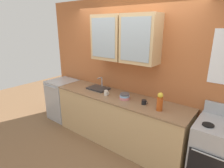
% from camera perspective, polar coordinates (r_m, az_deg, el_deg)
% --- Properties ---
extents(ground_plane, '(10.00, 10.00, 0.00)m').
position_cam_1_polar(ground_plane, '(3.81, 1.66, -17.01)').
color(ground_plane, brown).
extents(back_wall_unit, '(4.16, 0.45, 2.67)m').
position_cam_1_polar(back_wall_unit, '(3.48, 5.23, 6.17)').
color(back_wall_unit, '#B76638').
rests_on(back_wall_unit, ground_plane).
extents(counter, '(2.63, 0.67, 0.94)m').
position_cam_1_polar(counter, '(3.57, 1.73, -10.80)').
color(counter, tan).
rests_on(counter, ground_plane).
extents(stove_range, '(0.59, 0.69, 1.12)m').
position_cam_1_polar(stove_range, '(3.05, 29.24, -18.55)').
color(stove_range, '#ADAFB5').
rests_on(stove_range, ground_plane).
extents(sink_faucet, '(0.41, 0.29, 0.23)m').
position_cam_1_polar(sink_faucet, '(3.75, -4.22, -1.26)').
color(sink_faucet, '#2D2D30').
rests_on(sink_faucet, counter).
extents(bowl_stack, '(0.18, 0.18, 0.10)m').
position_cam_1_polar(bowl_stack, '(3.23, 3.93, -3.84)').
color(bowl_stack, '#D87F84').
rests_on(bowl_stack, counter).
extents(vase, '(0.09, 0.09, 0.29)m').
position_cam_1_polar(vase, '(2.86, 14.54, -5.35)').
color(vase, '#BF4C19').
rests_on(vase, counter).
extents(cup_near_sink, '(0.11, 0.07, 0.09)m').
position_cam_1_polar(cup_near_sink, '(3.41, -1.82, -2.73)').
color(cup_near_sink, silver).
rests_on(cup_near_sink, counter).
extents(cup_near_bowls, '(0.11, 0.08, 0.08)m').
position_cam_1_polar(cup_near_bowls, '(3.06, 9.86, -5.54)').
color(cup_near_bowls, black).
rests_on(cup_near_bowls, counter).
extents(dishwasher, '(0.59, 0.65, 0.94)m').
position_cam_1_polar(dishwasher, '(4.62, -14.78, -4.57)').
color(dishwasher, '#ADAFB5').
rests_on(dishwasher, ground_plane).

